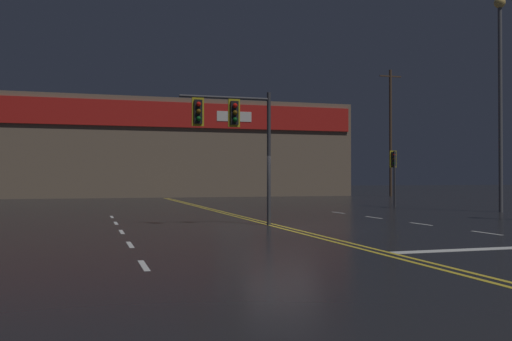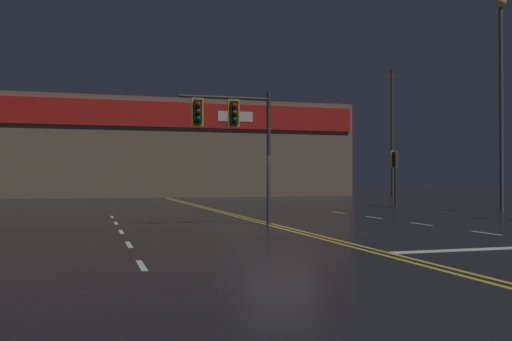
# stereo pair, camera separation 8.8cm
# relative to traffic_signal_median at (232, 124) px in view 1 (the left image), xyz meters

# --- Properties ---
(ground_plane) EXTENTS (200.00, 200.00, 0.00)m
(ground_plane) POSITION_rel_traffic_signal_median_xyz_m (1.52, -1.13, -3.61)
(ground_plane) COLOR black
(road_markings) EXTENTS (16.02, 60.00, 0.01)m
(road_markings) POSITION_rel_traffic_signal_median_xyz_m (2.63, -2.55, -3.61)
(road_markings) COLOR gold
(road_markings) RESTS_ON ground
(traffic_signal_median) EXTENTS (3.33, 0.36, 4.80)m
(traffic_signal_median) POSITION_rel_traffic_signal_median_xyz_m (0.00, 0.00, 0.00)
(traffic_signal_median) COLOR #38383D
(traffic_signal_median) RESTS_ON ground
(traffic_signal_corner_northeast) EXTENTS (0.42, 0.36, 3.31)m
(traffic_signal_corner_northeast) POSITION_rel_traffic_signal_median_xyz_m (12.36, 10.14, -1.18)
(traffic_signal_corner_northeast) COLOR #38383D
(traffic_signal_corner_northeast) RESTS_ON ground
(streetlight_median_approach) EXTENTS (0.56, 0.56, 10.80)m
(streetlight_median_approach) POSITION_rel_traffic_signal_median_xyz_m (14.94, 4.22, 3.15)
(streetlight_median_approach) COLOR #59595E
(streetlight_median_approach) RESTS_ON ground
(building_backdrop) EXTENTS (35.70, 10.23, 8.76)m
(building_backdrop) POSITION_rel_traffic_signal_median_xyz_m (1.52, 35.03, 0.78)
(building_backdrop) COLOR #7A6651
(building_backdrop) RESTS_ON ground
(utility_pole_row) EXTENTS (44.20, 0.26, 11.83)m
(utility_pole_row) POSITION_rel_traffic_signal_median_xyz_m (2.28, 27.77, 2.24)
(utility_pole_row) COLOR #4C3828
(utility_pole_row) RESTS_ON ground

